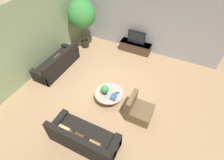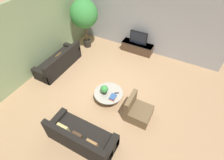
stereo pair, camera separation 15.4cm
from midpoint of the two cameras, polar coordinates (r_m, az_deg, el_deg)
ground_plane at (r=6.80m, az=-0.68°, el=-3.59°), size 24.00×24.00×0.00m
back_wall_stone at (r=8.34m, az=10.55°, el=18.68°), size 7.40×0.12×3.00m
side_wall_left at (r=7.72m, az=-22.47°, el=13.78°), size 0.12×7.40×3.00m
media_console at (r=8.69m, az=8.76°, el=10.48°), size 1.50×0.50×0.48m
television at (r=8.41m, az=9.15°, el=13.45°), size 0.83×0.13×0.61m
coffee_table at (r=6.31m, az=-0.43°, el=-4.87°), size 1.03×1.03×0.39m
couch_by_wall at (r=7.95m, az=-16.31°, el=5.63°), size 0.84×2.20×0.84m
couch_near_entry at (r=5.45m, az=-9.23°, el=-17.97°), size 2.06×0.84×0.84m
armchair_wicker at (r=5.95m, az=9.07°, el=-10.07°), size 0.80×0.76×0.86m
potted_palm_tall at (r=8.41m, az=-8.59°, el=20.36°), size 1.24×1.24×2.34m
potted_plant_tabletop at (r=6.06m, az=-1.80°, el=-3.11°), size 0.28×0.28×0.35m
book_stack at (r=6.03m, az=0.99°, el=-5.66°), size 0.22×0.28×0.08m
remote_black at (r=6.20m, az=2.24°, el=-4.27°), size 0.16×0.12×0.02m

